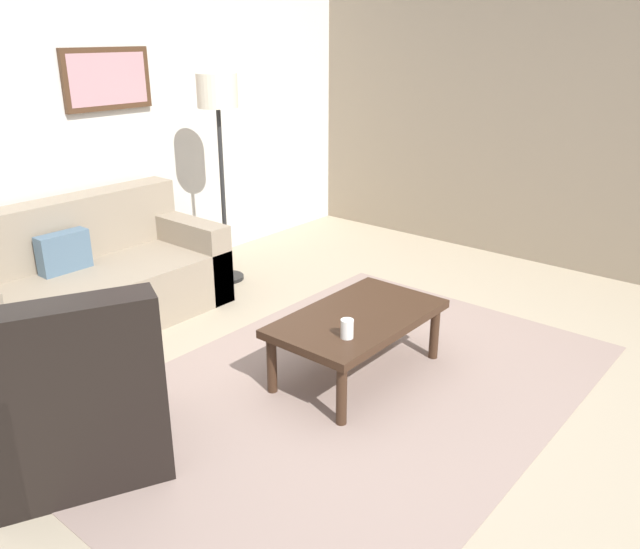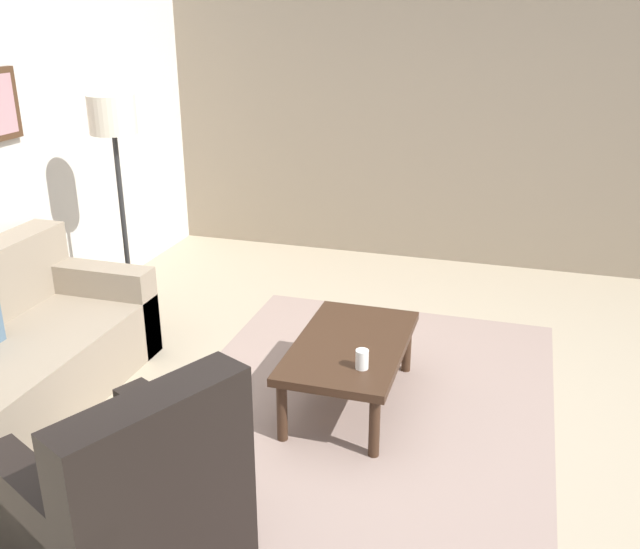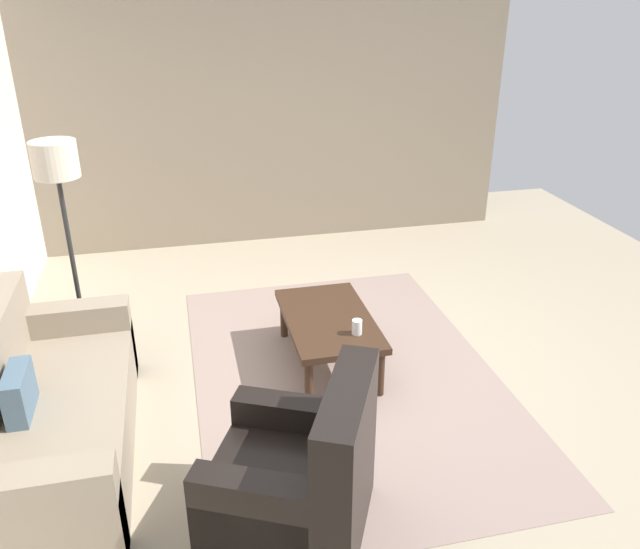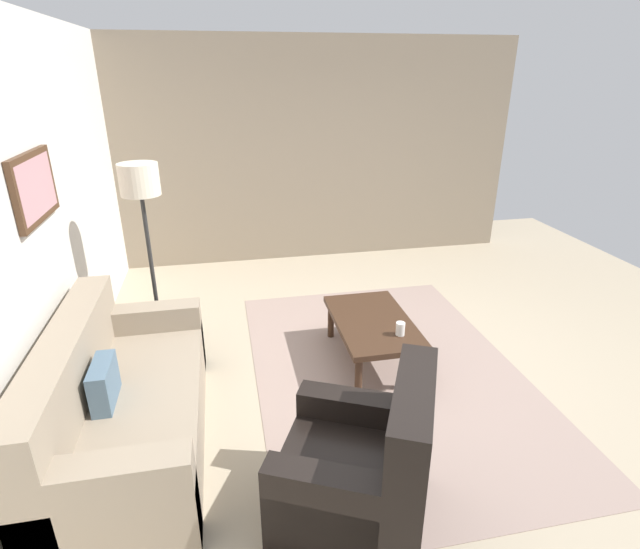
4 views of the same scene
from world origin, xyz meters
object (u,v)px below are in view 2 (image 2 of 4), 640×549
Objects in this scene: coffee_table at (350,350)px; cup at (362,359)px; armchair_leather at (132,513)px; lamp_standing at (115,140)px.

coffee_table is 10.02× the size of cup.
coffee_table is at bearing -18.33° from armchair_leather.
lamp_standing is (0.88, 1.98, 0.94)m from cup.
armchair_leather is 1.46m from cup.
coffee_table is at bearing -107.90° from lamp_standing.
coffee_table is at bearing 25.54° from cup.
lamp_standing is (0.59, 1.84, 1.05)m from coffee_table.
cup is at bearing -27.12° from armchair_leather.
lamp_standing reaches higher than coffee_table.
lamp_standing reaches higher than armchair_leather.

